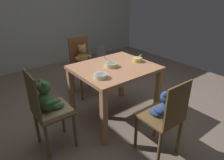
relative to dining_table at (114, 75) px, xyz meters
The scene contains 9 objects.
ground_plane 0.65m from the dining_table, ahead, with size 5.20×5.20×0.04m.
dining_table is the anchor object (origin of this frame).
teddy_chair_near_left 0.93m from the dining_table, behind, with size 0.38×0.39×0.94m.
teddy_chair_near_front 0.87m from the dining_table, 93.19° to the right, with size 0.38×0.40×0.90m.
teddy_chair_far_center 0.86m from the dining_table, 87.42° to the left, with size 0.40×0.40×0.94m.
porridge_bowl_white_near_left 0.41m from the dining_table, 152.48° to the right, with size 0.15×0.15×0.05m.
porridge_bowl_yellow_near_right 0.39m from the dining_table, ahead, with size 0.13×0.14×0.12m.
porridge_bowl_cream_center 0.15m from the dining_table, 157.15° to the left, with size 0.16×0.16×0.13m.
metal_pail 2.56m from the dining_table, 58.92° to the left, with size 0.28×0.28×0.30m, color #93969B.
Camera 1 is at (-1.52, -1.88, 1.69)m, focal length 32.63 mm.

